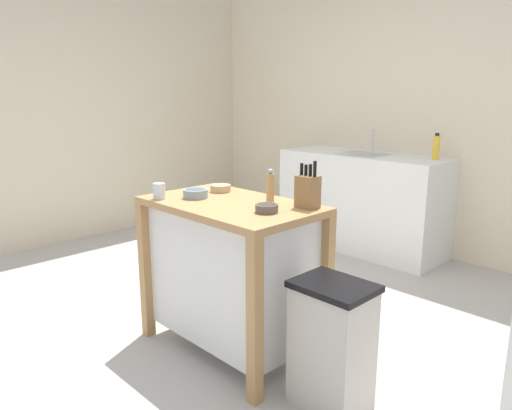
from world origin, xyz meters
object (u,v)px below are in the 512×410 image
object	(u,v)px
drinking_cup	(159,191)
bottle_spray_cleaner	(436,147)
sink_faucet	(373,141)
bowl_ceramic_wide	(267,208)
bowl_ceramic_small	(195,193)
knife_block	(308,191)
trash_bin	(332,345)
pepper_grinder	(270,188)
kitchen_island	(231,268)
bowl_stoneware_deep	(221,188)

from	to	relation	value
drinking_cup	bottle_spray_cleaner	world-z (taller)	bottle_spray_cleaner
drinking_cup	sink_faucet	xyz separation A→B (m)	(-0.20, 2.52, 0.10)
drinking_cup	bottle_spray_cleaner	xyz separation A→B (m)	(0.46, 2.47, 0.09)
bowl_ceramic_wide	bowl_ceramic_small	distance (m)	0.53
bowl_ceramic_small	sink_faucet	size ratio (longest dim) A/B	0.65
knife_block	trash_bin	bearing A→B (deg)	-32.97
bowl_ceramic_wide	drinking_cup	size ratio (longest dim) A/B	1.31
bowl_ceramic_small	bottle_spray_cleaner	world-z (taller)	bottle_spray_cleaner
pepper_grinder	sink_faucet	bearing A→B (deg)	108.75
kitchen_island	bottle_spray_cleaner	xyz separation A→B (m)	(0.11, 2.23, 0.53)
knife_block	pepper_grinder	size ratio (longest dim) A/B	1.28
pepper_grinder	knife_block	bearing A→B (deg)	24.70
pepper_grinder	sink_faucet	world-z (taller)	sink_faucet
kitchen_island	knife_block	distance (m)	0.65
bowl_stoneware_deep	trash_bin	distance (m)	1.17
sink_faucet	bottle_spray_cleaner	size ratio (longest dim) A/B	0.97
bowl_stoneware_deep	kitchen_island	bearing A→B (deg)	-29.87
bowl_stoneware_deep	sink_faucet	size ratio (longest dim) A/B	0.57
bowl_stoneware_deep	trash_bin	xyz separation A→B (m)	(1.00, -0.18, -0.59)
kitchen_island	pepper_grinder	size ratio (longest dim) A/B	5.14
knife_block	bottle_spray_cleaner	size ratio (longest dim) A/B	1.11
pepper_grinder	trash_bin	size ratio (longest dim) A/B	0.31
bowl_ceramic_small	drinking_cup	size ratio (longest dim) A/B	1.58
bowl_ceramic_wide	drinking_cup	world-z (taller)	drinking_cup
bowl_ceramic_small	bottle_spray_cleaner	bearing A→B (deg)	81.66
drinking_cup	trash_bin	bearing A→B (deg)	10.70
trash_bin	knife_block	bearing A→B (deg)	147.03
bowl_ceramic_wide	trash_bin	xyz separation A→B (m)	(0.44, -0.01, -0.59)
bowl_ceramic_wide	sink_faucet	distance (m)	2.46
bowl_stoneware_deep	pepper_grinder	distance (m)	0.46
kitchen_island	knife_block	world-z (taller)	knife_block
knife_block	sink_faucet	bearing A→B (deg)	113.95
bottle_spray_cleaner	pepper_grinder	bearing A→B (deg)	-87.81
bowl_stoneware_deep	bowl_ceramic_wide	world-z (taller)	same
knife_block	bowl_stoneware_deep	xyz separation A→B (m)	(-0.64, -0.06, -0.07)
bottle_spray_cleaner	bowl_ceramic_small	bearing A→B (deg)	-98.34
drinking_cup	bottle_spray_cleaner	size ratio (longest dim) A/B	0.40
bowl_ceramic_wide	bottle_spray_cleaner	world-z (taller)	bottle_spray_cleaner
bowl_ceramic_wide	sink_faucet	xyz separation A→B (m)	(-0.85, 2.31, 0.12)
bowl_stoneware_deep	sink_faucet	bearing A→B (deg)	97.61
kitchen_island	bowl_ceramic_wide	bearing A→B (deg)	-4.47
pepper_grinder	sink_faucet	distance (m)	2.29
bowl_ceramic_small	trash_bin	world-z (taller)	bowl_ceramic_small
bowl_ceramic_wide	pepper_grinder	bearing A→B (deg)	128.28
trash_bin	sink_faucet	distance (m)	2.74
bowl_ceramic_wide	bowl_stoneware_deep	bearing A→B (deg)	163.09
drinking_cup	bowl_ceramic_small	bearing A→B (deg)	53.87
bowl_stoneware_deep	drinking_cup	distance (m)	0.39
trash_bin	drinking_cup	bearing A→B (deg)	-169.30
knife_block	bowl_ceramic_small	bearing A→B (deg)	-155.75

